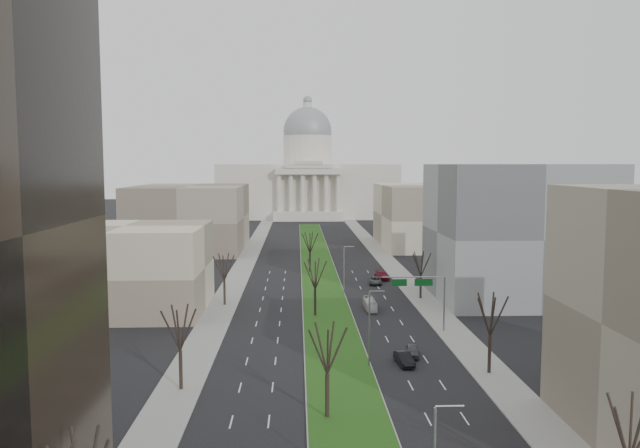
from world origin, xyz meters
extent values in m
plane|color=black|center=(0.00, 120.00, 0.00)|extent=(600.00, 600.00, 0.00)
cube|color=#999993|center=(0.00, 119.00, 0.07)|extent=(8.00, 222.00, 0.15)
cube|color=#214512|center=(0.00, 119.00, 0.17)|extent=(7.70, 221.70, 0.06)
cube|color=gray|center=(-17.50, 95.00, 0.07)|extent=(5.00, 330.00, 0.15)
cube|color=gray|center=(17.50, 95.00, 0.07)|extent=(5.00, 330.00, 0.15)
cube|color=beige|center=(0.00, 270.00, 12.00)|extent=(80.00, 40.00, 24.00)
cube|color=beige|center=(0.00, 247.00, 2.00)|extent=(30.00, 6.00, 4.00)
cube|color=beige|center=(0.00, 247.00, 21.00)|extent=(28.00, 5.00, 2.50)
cube|color=beige|center=(0.00, 247.00, 23.00)|extent=(20.00, 5.00, 1.80)
cube|color=beige|center=(0.00, 247.00, 24.60)|extent=(12.00, 5.00, 1.60)
cylinder|color=beige|center=(0.00, 270.00, 30.00)|extent=(22.00, 22.00, 14.00)
sphere|color=gray|center=(0.00, 270.00, 39.00)|extent=(22.00, 22.00, 22.00)
cylinder|color=beige|center=(0.00, 270.00, 50.00)|extent=(4.00, 4.00, 4.00)
sphere|color=gray|center=(0.00, 270.00, 53.00)|extent=(4.00, 4.00, 4.00)
cylinder|color=beige|center=(-12.50, 247.00, 12.00)|extent=(2.00, 2.00, 16.00)
cylinder|color=beige|center=(-7.50, 247.00, 12.00)|extent=(2.00, 2.00, 16.00)
cylinder|color=beige|center=(-2.50, 247.00, 12.00)|extent=(2.00, 2.00, 16.00)
cylinder|color=beige|center=(2.50, 247.00, 12.00)|extent=(2.00, 2.00, 16.00)
cylinder|color=beige|center=(7.50, 247.00, 12.00)|extent=(2.00, 2.00, 16.00)
cylinder|color=beige|center=(12.50, 247.00, 12.00)|extent=(2.00, 2.00, 16.00)
cube|color=gray|center=(-33.00, 85.00, 7.00)|extent=(26.00, 22.00, 14.00)
cube|color=slate|center=(34.00, 92.00, 12.00)|extent=(28.00, 26.00, 24.00)
cube|color=#796D5D|center=(-35.00, 160.00, 9.00)|extent=(30.00, 40.00, 18.00)
cube|color=gray|center=(35.00, 165.00, 9.00)|extent=(30.00, 40.00, 18.00)
cylinder|color=black|center=(-17.20, 48.00, 2.16)|extent=(0.40, 0.40, 4.32)
cylinder|color=black|center=(-17.20, 88.00, 2.11)|extent=(0.40, 0.40, 4.22)
cylinder|color=black|center=(17.20, 52.00, 2.21)|extent=(0.40, 0.40, 4.42)
cylinder|color=black|center=(17.20, 92.00, 2.02)|extent=(0.40, 0.40, 4.03)
cylinder|color=black|center=(-2.00, 40.00, 2.16)|extent=(0.40, 0.40, 4.32)
cylinder|color=black|center=(-2.00, 80.00, 2.16)|extent=(0.40, 0.40, 4.32)
cylinder|color=black|center=(-2.00, 120.00, 2.16)|extent=(0.40, 0.40, 4.32)
cylinder|color=gray|center=(4.60, 20.00, 9.10)|extent=(1.80, 0.12, 0.12)
cylinder|color=gray|center=(3.70, 55.00, 4.50)|extent=(0.20, 0.20, 9.00)
cylinder|color=gray|center=(4.60, 55.00, 9.10)|extent=(1.80, 0.12, 0.12)
cylinder|color=gray|center=(3.70, 95.00, 4.50)|extent=(0.20, 0.20, 9.00)
cylinder|color=gray|center=(4.60, 95.00, 9.10)|extent=(1.80, 0.12, 0.12)
cylinder|color=gray|center=(16.20, 70.00, 4.00)|extent=(0.24, 0.24, 8.00)
cylinder|color=gray|center=(11.70, 70.00, 8.00)|extent=(9.00, 0.18, 0.18)
cube|color=#0C591E|center=(13.20, 70.08, 7.20)|extent=(2.60, 0.08, 1.00)
cube|color=#0C591E|center=(9.70, 70.08, 7.20)|extent=(2.20, 0.08, 1.00)
imported|color=#46464D|center=(9.53, 58.70, 0.72)|extent=(2.35, 4.45, 1.44)
imported|color=black|center=(7.99, 55.55, 0.75)|extent=(2.07, 4.70, 1.50)
imported|color=maroon|center=(12.86, 111.18, 0.82)|extent=(2.83, 5.86, 1.64)
imported|color=#44484B|center=(10.84, 106.03, 0.73)|extent=(2.94, 5.48, 1.46)
imported|color=white|center=(7.20, 83.96, 0.93)|extent=(1.68, 6.72, 1.87)
camera|label=1|loc=(-4.76, -16.86, 23.95)|focal=35.00mm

